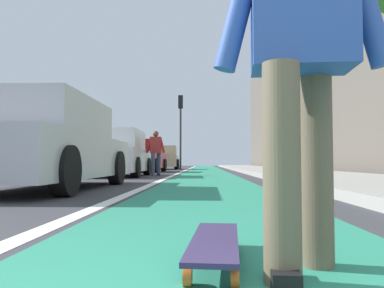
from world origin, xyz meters
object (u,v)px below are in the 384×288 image
object	(u,v)px
parked_car_end	(164,158)
skateboard	(215,243)
parked_car_mid	(116,155)
pedestrian_distant	(156,150)
skater_person	(300,42)
parked_car_far	(142,157)
traffic_light	(181,119)
parked_car_near	(46,146)

from	to	relation	value
parked_car_end	skateboard	bearing A→B (deg)	-173.35
skateboard	parked_car_mid	xyz separation A→B (m)	(10.52, 2.91, 0.60)
parked_car_mid	pedestrian_distant	bearing A→B (deg)	-57.38
skateboard	skater_person	bearing A→B (deg)	-113.29
parked_car_far	parked_car_end	world-z (taller)	parked_car_end
traffic_light	parked_car_end	bearing A→B (deg)	38.84
parked_car_end	parked_car_mid	bearing A→B (deg)	178.99
parked_car_near	parked_car_far	bearing A→B (deg)	1.40
skater_person	parked_car_far	xyz separation A→B (m)	(16.20, 3.31, -0.24)
parked_car_far	parked_car_end	distance (m)	6.99
parked_car_near	parked_car_mid	xyz separation A→B (m)	(5.93, 0.22, -0.03)
skater_person	parked_car_end	world-z (taller)	skater_person
parked_car_mid	pedestrian_distant	size ratio (longest dim) A/B	2.69
parked_car_near	pedestrian_distant	bearing A→B (deg)	-8.28
skateboard	pedestrian_distant	distance (m)	11.44
skater_person	traffic_light	distance (m)	21.92
skateboard	traffic_light	xyz separation A→B (m)	(21.59, 1.52, 3.03)
parked_car_mid	skater_person	bearing A→B (deg)	-163.06
skater_person	parked_car_end	size ratio (longest dim) A/B	0.40
parked_car_mid	parked_car_far	bearing A→B (deg)	0.61
skater_person	parked_car_near	xyz separation A→B (m)	(4.75, 3.03, -0.21)
skater_person	parked_car_mid	bearing A→B (deg)	16.94
parked_car_mid	parked_car_end	bearing A→B (deg)	-1.01
parked_car_far	parked_car_mid	bearing A→B (deg)	-179.39
parked_car_near	parked_car_far	size ratio (longest dim) A/B	1.09
parked_car_far	pedestrian_distant	distance (m)	4.93
skater_person	parked_car_mid	distance (m)	11.16
parked_car_far	pedestrian_distant	size ratio (longest dim) A/B	2.72
traffic_light	pedestrian_distant	xyz separation A→B (m)	(-10.30, 0.20, -2.26)
parked_car_end	skater_person	bearing A→B (deg)	-172.55
skateboard	parked_car_end	xyz separation A→B (m)	(23.04, 2.69, 0.63)
skateboard	parked_car_end	bearing A→B (deg)	6.65
skateboard	pedestrian_distant	size ratio (longest dim) A/B	0.56
parked_car_near	traffic_light	distance (m)	17.20
traffic_light	parked_car_far	bearing A→B (deg)	165.32
skater_person	parked_car_far	world-z (taller)	skater_person
parked_car_near	parked_car_far	xyz separation A→B (m)	(11.46, 0.28, -0.02)
parked_car_end	traffic_light	size ratio (longest dim) A/B	0.90
parked_car_end	pedestrian_distant	distance (m)	11.79
pedestrian_distant	parked_car_end	bearing A→B (deg)	4.74
parked_car_near	skateboard	bearing A→B (deg)	-149.72
skateboard	parked_car_end	size ratio (longest dim) A/B	0.21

